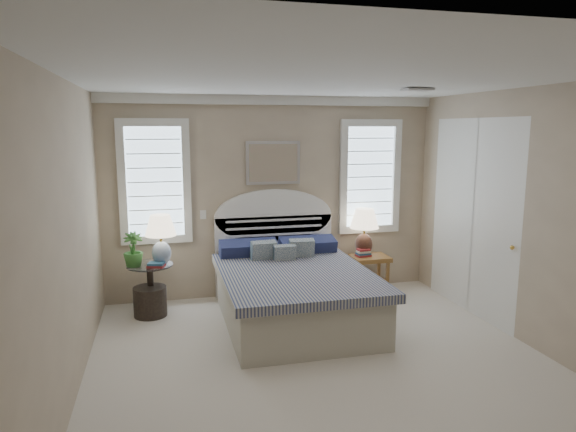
# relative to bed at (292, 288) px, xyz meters

# --- Properties ---
(floor) EXTENTS (4.50, 5.00, 0.01)m
(floor) POSITION_rel_bed_xyz_m (0.00, -1.46, -0.39)
(floor) COLOR beige
(floor) RESTS_ON ground
(ceiling) EXTENTS (4.50, 5.00, 0.01)m
(ceiling) POSITION_rel_bed_xyz_m (0.00, -1.46, 2.31)
(ceiling) COLOR silver
(ceiling) RESTS_ON wall_back
(wall_back) EXTENTS (4.50, 0.02, 2.70)m
(wall_back) POSITION_rel_bed_xyz_m (0.00, 1.04, 0.96)
(wall_back) COLOR tan
(wall_back) RESTS_ON floor
(wall_left) EXTENTS (0.02, 5.00, 2.70)m
(wall_left) POSITION_rel_bed_xyz_m (-2.25, -1.46, 0.96)
(wall_left) COLOR tan
(wall_left) RESTS_ON floor
(wall_right) EXTENTS (0.02, 5.00, 2.70)m
(wall_right) POSITION_rel_bed_xyz_m (2.25, -1.46, 0.96)
(wall_right) COLOR tan
(wall_right) RESTS_ON floor
(crown_molding) EXTENTS (4.50, 0.08, 0.12)m
(crown_molding) POSITION_rel_bed_xyz_m (0.00, 1.00, 2.25)
(crown_molding) COLOR white
(crown_molding) RESTS_ON wall_back
(hvac_vent) EXTENTS (0.30, 0.20, 0.02)m
(hvac_vent) POSITION_rel_bed_xyz_m (1.20, -0.66, 2.29)
(hvac_vent) COLOR #B2B2B2
(hvac_vent) RESTS_ON ceiling
(switch_plate) EXTENTS (0.08, 0.01, 0.12)m
(switch_plate) POSITION_rel_bed_xyz_m (-0.95, 1.03, 0.76)
(switch_plate) COLOR white
(switch_plate) RESTS_ON wall_back
(window_left) EXTENTS (0.90, 0.06, 1.60)m
(window_left) POSITION_rel_bed_xyz_m (-1.55, 1.02, 1.21)
(window_left) COLOR silver
(window_left) RESTS_ON wall_back
(window_right) EXTENTS (0.90, 0.06, 1.60)m
(window_right) POSITION_rel_bed_xyz_m (1.40, 1.02, 1.21)
(window_right) COLOR silver
(window_right) RESTS_ON wall_back
(painting) EXTENTS (0.74, 0.04, 0.58)m
(painting) POSITION_rel_bed_xyz_m (0.00, 1.00, 1.43)
(painting) COLOR silver
(painting) RESTS_ON wall_back
(closet_door) EXTENTS (0.02, 1.80, 2.40)m
(closet_door) POSITION_rel_bed_xyz_m (2.23, -0.26, 0.81)
(closet_door) COLOR white
(closet_door) RESTS_ON floor
(bed) EXTENTS (1.72, 2.28, 1.47)m
(bed) POSITION_rel_bed_xyz_m (0.00, 0.00, 0.00)
(bed) COLOR #B6B09F
(bed) RESTS_ON floor
(side_table_left) EXTENTS (0.56, 0.56, 0.63)m
(side_table_left) POSITION_rel_bed_xyz_m (-1.65, 0.59, 0.00)
(side_table_left) COLOR black
(side_table_left) RESTS_ON floor
(nightstand_right) EXTENTS (0.50, 0.40, 0.53)m
(nightstand_right) POSITION_rel_bed_xyz_m (1.30, 0.69, 0.00)
(nightstand_right) COLOR brown
(nightstand_right) RESTS_ON floor
(floor_pot) EXTENTS (0.50, 0.50, 0.36)m
(floor_pot) POSITION_rel_bed_xyz_m (-1.66, 0.51, -0.20)
(floor_pot) COLOR black
(floor_pot) RESTS_ON floor
(lamp_left) EXTENTS (0.49, 0.49, 0.62)m
(lamp_left) POSITION_rel_bed_xyz_m (-1.50, 0.58, 0.62)
(lamp_left) COLOR silver
(lamp_left) RESTS_ON side_table_left
(lamp_right) EXTENTS (0.53, 0.53, 0.66)m
(lamp_right) POSITION_rel_bed_xyz_m (1.25, 0.80, 0.54)
(lamp_right) COLOR black
(lamp_right) RESTS_ON nightstand_right
(potted_plant) EXTENTS (0.28, 0.28, 0.42)m
(potted_plant) POSITION_rel_bed_xyz_m (-1.83, 0.54, 0.45)
(potted_plant) COLOR #39722D
(potted_plant) RESTS_ON side_table_left
(books_left) EXTENTS (0.24, 0.20, 0.05)m
(books_left) POSITION_rel_bed_xyz_m (-1.57, 0.45, 0.27)
(books_left) COLOR maroon
(books_left) RESTS_ON side_table_left
(books_right) EXTENTS (0.20, 0.15, 0.11)m
(books_right) POSITION_rel_bed_xyz_m (1.20, 0.70, 0.19)
(books_right) COLOR maroon
(books_right) RESTS_ON nightstand_right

